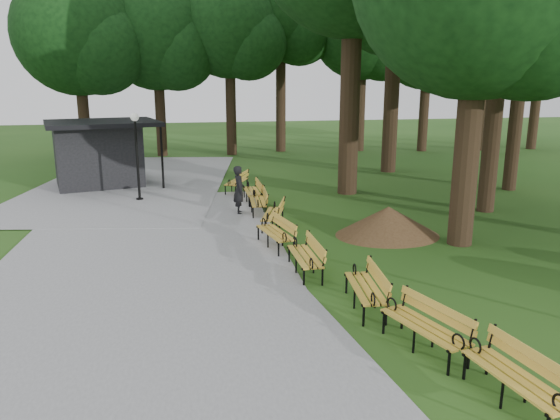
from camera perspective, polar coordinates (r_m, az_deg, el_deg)
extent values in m
plane|color=#224C15|center=(12.29, 3.48, -8.34)|extent=(100.00, 100.00, 0.00)
cube|color=gray|center=(14.77, -14.85, -4.81)|extent=(12.00, 38.00, 0.06)
imported|color=black|center=(18.73, -4.39, 2.14)|extent=(0.43, 0.64, 1.72)
cylinder|color=black|center=(21.38, -15.04, 5.11)|extent=(0.10, 0.10, 3.16)
sphere|color=white|center=(21.20, -15.32, 9.59)|extent=(0.32, 0.32, 0.32)
cone|color=#47301C|center=(16.49, 11.49, -1.16)|extent=(2.68, 2.68, 0.90)
cylinder|color=black|center=(15.68, 19.59, 8.58)|extent=(0.70, 0.70, 6.83)
cylinder|color=black|center=(20.18, 21.99, 9.96)|extent=(0.60, 0.60, 7.25)
cylinder|color=black|center=(22.04, 7.55, 13.57)|extent=(0.80, 0.80, 9.18)
cylinder|color=black|center=(27.89, 11.90, 12.37)|extent=(0.76, 0.76, 8.16)
cylinder|color=black|center=(24.73, 24.07, 10.01)|extent=(0.56, 0.56, 7.01)
sphere|color=black|center=(24.89, 25.05, 19.58)|extent=(5.14, 5.14, 5.14)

